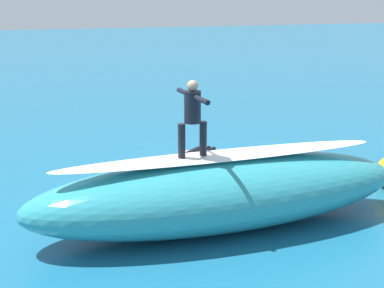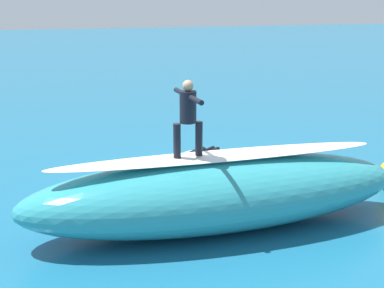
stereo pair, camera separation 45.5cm
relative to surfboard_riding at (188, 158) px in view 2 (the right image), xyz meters
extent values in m
plane|color=#196084|center=(-1.24, -2.26, -1.48)|extent=(120.00, 120.00, 0.00)
ellipsoid|color=teal|center=(-0.59, -0.01, -0.76)|extent=(7.73, 2.28, 1.44)
ellipsoid|color=white|center=(-0.59, -0.01, 0.00)|extent=(6.55, 0.87, 0.08)
ellipsoid|color=silver|center=(0.00, 0.00, 0.00)|extent=(1.98, 0.70, 0.09)
cylinder|color=black|center=(0.22, 0.02, 0.37)|extent=(0.14, 0.14, 0.65)
cylinder|color=black|center=(-0.22, -0.02, 0.37)|extent=(0.14, 0.14, 0.65)
cylinder|color=black|center=(0.00, 0.00, 0.99)|extent=(0.34, 0.34, 0.59)
sphere|color=tan|center=(0.00, 0.00, 1.39)|extent=(0.20, 0.20, 0.20)
cylinder|color=black|center=(-0.04, 0.42, 1.20)|extent=(0.14, 0.54, 0.09)
cylinder|color=black|center=(0.04, -0.42, 1.20)|extent=(0.14, 0.54, 0.09)
ellipsoid|color=#33B2D1|center=(-1.25, -4.08, -1.43)|extent=(2.25, 2.02, 0.09)
cylinder|color=black|center=(-1.25, -4.08, -1.25)|extent=(0.80, 0.74, 0.29)
sphere|color=tan|center=(-0.87, -3.76, -1.19)|extent=(0.20, 0.20, 0.20)
cylinder|color=black|center=(-1.76, -4.62, -1.32)|extent=(0.60, 0.53, 0.13)
cylinder|color=black|center=(-1.87, -4.49, -1.32)|extent=(0.60, 0.53, 0.13)
ellipsoid|color=white|center=(-1.54, -4.51, -1.42)|extent=(1.36, 1.41, 0.13)
ellipsoid|color=white|center=(0.07, -0.91, -1.44)|extent=(0.62, 0.58, 0.09)
ellipsoid|color=white|center=(-3.54, -2.80, -1.43)|extent=(0.80, 1.00, 0.10)
camera|label=1|loc=(2.84, 9.06, 3.01)|focal=49.41mm
camera|label=2|loc=(2.40, 9.18, 3.01)|focal=49.41mm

